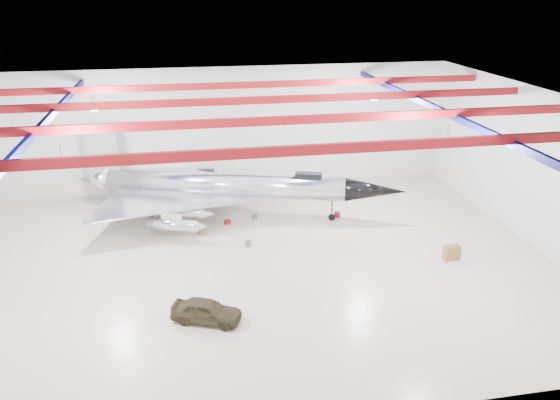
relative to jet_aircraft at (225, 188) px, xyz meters
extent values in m
plane|color=beige|center=(1.15, -8.38, -2.39)|extent=(40.00, 40.00, 0.00)
plane|color=silver|center=(1.15, 6.62, 3.11)|extent=(40.00, 0.00, 40.00)
plane|color=silver|center=(21.15, -8.38, 3.11)|extent=(0.00, 30.00, 30.00)
plane|color=#0A0F38|center=(1.15, -8.38, 8.61)|extent=(40.00, 40.00, 0.00)
cube|color=maroon|center=(1.15, -17.38, 8.01)|extent=(39.50, 0.25, 0.50)
cube|color=maroon|center=(1.15, -11.38, 8.01)|extent=(39.50, 0.25, 0.50)
cube|color=maroon|center=(1.15, -5.38, 8.01)|extent=(39.50, 0.25, 0.50)
cube|color=maroon|center=(1.15, 0.62, 8.01)|extent=(39.50, 0.25, 0.50)
cube|color=#0C0E49|center=(-10.85, -8.38, 7.71)|extent=(0.25, 29.50, 0.40)
cube|color=#0C0E49|center=(13.15, -8.38, 7.71)|extent=(0.25, 29.50, 0.40)
cube|color=silver|center=(-8.85, -14.38, 7.31)|extent=(0.55, 0.55, 0.25)
cube|color=silver|center=(11.15, -14.38, 7.31)|extent=(0.55, 0.55, 0.25)
cube|color=silver|center=(-8.85, -2.38, 7.31)|extent=(0.55, 0.55, 0.25)
cube|color=silver|center=(11.15, -2.38, 7.31)|extent=(0.55, 0.55, 0.25)
cylinder|color=silver|center=(0.05, -0.02, 0.28)|extent=(18.76, 7.39, 1.90)
cone|color=black|center=(11.43, -3.50, 0.28)|extent=(5.11, 3.21, 1.90)
cone|color=silver|center=(-10.41, 3.19, 0.28)|extent=(3.29, 2.66, 1.90)
cube|color=silver|center=(-9.50, 2.91, 2.75)|extent=(2.58, 0.89, 4.28)
cube|color=black|center=(6.42, -1.96, 1.28)|extent=(2.22, 1.34, 0.48)
cylinder|color=silver|center=(-4.21, -4.18, -1.06)|extent=(3.71, 1.88, 0.86)
cylinder|color=silver|center=(-3.51, -1.91, -1.06)|extent=(3.71, 1.88, 0.86)
cylinder|color=silver|center=(-1.84, 3.55, -1.06)|extent=(3.71, 1.88, 0.86)
cylinder|color=silver|center=(-1.15, 5.82, -1.06)|extent=(3.71, 1.88, 0.86)
cylinder|color=#59595B|center=(8.24, -2.52, -1.53)|extent=(0.17, 0.17, 1.71)
cylinder|color=black|center=(8.24, -2.52, -2.12)|extent=(0.57, 0.36, 0.53)
cylinder|color=#59595B|center=(-4.29, -1.18, -1.53)|extent=(0.17, 0.17, 1.71)
cylinder|color=black|center=(-4.29, -1.18, -2.12)|extent=(0.57, 0.36, 0.53)
cylinder|color=#59595B|center=(-2.89, 3.37, -1.53)|extent=(0.17, 0.17, 1.71)
cylinder|color=black|center=(-2.89, 3.37, -2.12)|extent=(0.57, 0.36, 0.53)
imported|color=#332D19|center=(-2.39, -14.87, -1.72)|extent=(4.24, 2.97, 1.34)
cube|color=brown|center=(14.48, -10.47, -1.88)|extent=(1.16, 0.67, 1.01)
cube|color=maroon|center=(-0.01, -1.71, -2.24)|extent=(0.53, 0.49, 0.30)
cylinder|color=#59595B|center=(1.10, -5.92, -2.19)|extent=(0.46, 0.46, 0.39)
cube|color=#59595B|center=(-5.94, 0.33, -2.25)|extent=(0.44, 0.37, 0.28)
cylinder|color=maroon|center=(8.85, -1.96, -2.18)|extent=(0.53, 0.53, 0.42)
cube|color=olive|center=(-2.02, -3.27, -2.21)|extent=(0.58, 0.50, 0.36)
cylinder|color=#59595B|center=(2.23, -1.03, -2.20)|extent=(0.51, 0.51, 0.37)
camera|label=1|loc=(-3.07, -41.03, 15.11)|focal=35.00mm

